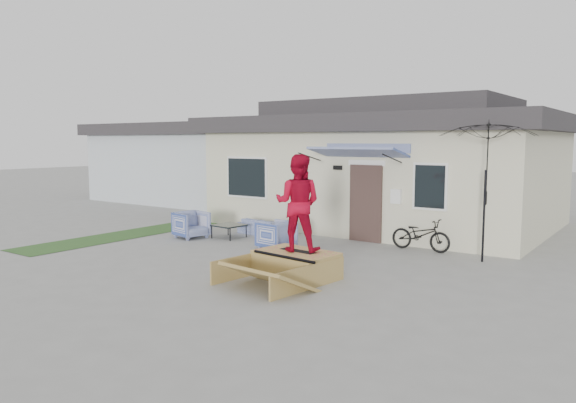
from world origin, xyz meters
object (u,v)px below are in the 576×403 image
Objects in this scene: loveseat at (263,224)px; skater at (298,201)px; armchair_left at (191,223)px; coffee_table at (229,231)px; skate_ramp at (296,265)px; patio_umbrella at (485,185)px; armchair_right at (276,234)px; bicycle at (421,231)px; skateboard at (298,250)px.

skater is at bearing 141.98° from loveseat.
coffee_table is at bearing -42.63° from armchair_left.
loveseat is 2.08m from armchair_left.
armchair_left is at bearing -40.78° from skater.
skate_ramp is 1.28m from skater.
armchair_right is at bearing -161.42° from patio_umbrella.
coffee_table is (-2.07, 0.53, -0.21)m from armchair_right.
armchair_left is at bearing 56.80° from loveseat.
skater is (-2.64, -3.59, -0.20)m from patio_umbrella.
coffee_table is at bearing 107.14° from bicycle.
armchair_left is 1.02× the size of skateboard.
bicycle reaches higher than armchair_left.
skater reaches higher than bicycle.
coffee_table is 7.02m from patio_umbrella.
armchair_left is at bearing 165.23° from skate_ramp.
armchair_right reaches higher than loveseat.
armchair_left is at bearing -167.71° from patio_umbrella.
armchair_left is 5.37m from skate_ramp.
bicycle is at bearing 129.96° from armchair_right.
skateboard is at bearing -19.69° from skater.
bicycle is 0.62× the size of patio_umbrella.
loveseat is at bearing 96.85° from bicycle.
coffee_table is 0.95× the size of skateboard.
armchair_left is 1.09m from coffee_table.
skateboard is (-1.00, -3.99, 0.05)m from bicycle.
skateboard is (3.69, -3.54, 0.24)m from loveseat.
armchair_right reaches higher than skate_ramp.
bicycle is 1.90× the size of skateboard.
skate_ramp is at bearing -90.19° from skateboard.
loveseat is at bearing -26.96° from armchair_left.
coffee_table is 4.87m from skate_ramp.
armchair_right reaches higher than coffee_table.
skateboard is at bearing 167.32° from bicycle.
coffee_table is at bearing -97.55° from armchair_right.
skater is (0.00, 0.00, 1.00)m from skateboard.
armchair_right reaches higher than skateboard.
skateboard is 0.42× the size of skater.
armchair_left is 0.40× the size of skate_ramp.
patio_umbrella is at bearing -102.51° from bicycle.
patio_umbrella is 4.62m from skateboard.
patio_umbrella is (7.64, 1.66, 1.33)m from armchair_left.
patio_umbrella reaches higher than loveseat.
loveseat is at bearing 142.54° from skate_ramp.
loveseat is 6.49m from patio_umbrella.
armchair_right is (2.94, 0.08, -0.01)m from armchair_left.
skater reaches higher than armchair_left.
armchair_right is at bearing -76.29° from armchair_left.
armchair_right is 1.04× the size of coffee_table.
patio_umbrella is at bearing 60.33° from skateboard.
bicycle is 2.11m from patio_umbrella.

